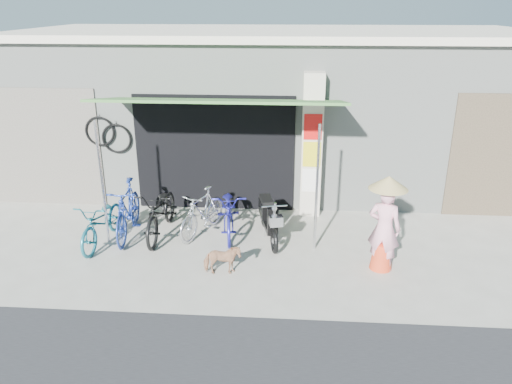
# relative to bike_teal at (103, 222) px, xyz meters

# --- Properties ---
(ground) EXTENTS (80.00, 80.00, 0.00)m
(ground) POSITION_rel_bike_teal_xyz_m (3.05, -0.70, -0.44)
(ground) COLOR #ADA89C
(ground) RESTS_ON ground
(bicycle_shop) EXTENTS (12.30, 5.30, 3.66)m
(bicycle_shop) POSITION_rel_bike_teal_xyz_m (3.05, 4.40, 1.39)
(bicycle_shop) COLOR #9FA59D
(bicycle_shop) RESTS_ON ground
(shop_pillar) EXTENTS (0.42, 0.44, 3.00)m
(shop_pillar) POSITION_rel_bike_teal_xyz_m (3.90, 1.75, 1.06)
(shop_pillar) COLOR beige
(shop_pillar) RESTS_ON ground
(awning) EXTENTS (4.60, 1.88, 2.72)m
(awning) POSITION_rel_bike_teal_xyz_m (2.15, 0.93, 2.07)
(awning) COLOR #38682F
(awning) RESTS_ON ground
(neighbour_left) EXTENTS (2.60, 0.06, 2.60)m
(neighbour_left) POSITION_rel_bike_teal_xyz_m (-1.95, 1.89, 0.86)
(neighbour_left) COLOR #6B665B
(neighbour_left) RESTS_ON ground
(bike_teal) EXTENTS (0.72, 1.73, 0.89)m
(bike_teal) POSITION_rel_bike_teal_xyz_m (0.00, 0.00, 0.00)
(bike_teal) COLOR #196171
(bike_teal) RESTS_ON ground
(bike_blue) EXTENTS (0.64, 1.83, 1.08)m
(bike_blue) POSITION_rel_bike_teal_xyz_m (0.38, 0.36, 0.10)
(bike_blue) COLOR navy
(bike_blue) RESTS_ON ground
(bike_black) EXTENTS (0.69, 1.91, 1.00)m
(bike_black) POSITION_rel_bike_teal_xyz_m (1.01, 0.44, 0.06)
(bike_black) COLOR black
(bike_black) RESTS_ON ground
(bike_silver) EXTENTS (0.99, 1.59, 0.93)m
(bike_silver) POSITION_rel_bike_teal_xyz_m (1.79, 0.54, 0.02)
(bike_silver) COLOR silver
(bike_silver) RESTS_ON ground
(bike_navy) EXTENTS (0.86, 1.87, 0.94)m
(bike_navy) POSITION_rel_bike_teal_xyz_m (2.31, 0.59, 0.03)
(bike_navy) COLOR navy
(bike_navy) RESTS_ON ground
(street_dog) EXTENTS (0.66, 0.37, 0.53)m
(street_dog) POSITION_rel_bike_teal_xyz_m (2.38, -0.98, -0.18)
(street_dog) COLOR tan
(street_dog) RESTS_ON ground
(moped) EXTENTS (0.58, 1.61, 0.92)m
(moped) POSITION_rel_bike_teal_xyz_m (3.08, 0.45, -0.02)
(moped) COLOR black
(moped) RESTS_ON ground
(nun) EXTENTS (0.64, 0.64, 1.67)m
(nun) POSITION_rel_bike_teal_xyz_m (5.06, -0.59, 0.39)
(nun) COLOR pink
(nun) RESTS_ON ground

